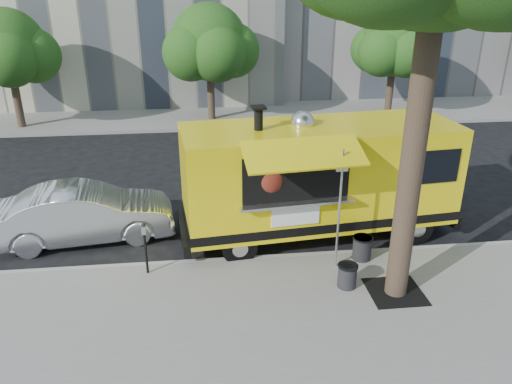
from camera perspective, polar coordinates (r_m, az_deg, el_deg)
ground at (r=13.64m, az=0.97°, el=-5.91°), size 120.00×120.00×0.00m
sidewalk at (r=10.33m, az=3.99°, el=-16.37°), size 60.00×6.00×0.15m
curb at (r=12.80m, az=1.52°, el=-7.64°), size 60.00×0.14×0.16m
far_sidewalk at (r=26.18m, az=-2.92°, el=8.74°), size 60.00×5.00×0.15m
tree_well at (r=11.86m, az=15.61°, el=-10.91°), size 1.20×1.20×0.02m
far_tree_a at (r=25.68m, az=-26.56°, el=14.55°), size 3.42×3.42×5.36m
far_tree_b at (r=24.66m, az=-5.39°, el=16.66°), size 3.60×3.60×5.50m
far_tree_c at (r=26.19m, az=15.58°, el=16.08°), size 3.24×3.24×5.21m
sign_post at (r=11.74m, az=9.55°, el=-1.21°), size 0.28×0.06×3.00m
parking_meter at (r=11.97m, az=-12.58°, el=-5.61°), size 0.11×0.11×1.33m
food_truck at (r=13.43m, az=7.07°, el=1.71°), size 7.71×4.05×3.73m
sedan at (r=14.30m, az=-18.93°, el=-2.35°), size 4.84×2.21×1.54m
trash_bin_left at (r=12.78m, az=12.04°, el=-6.19°), size 0.50×0.50×0.60m
trash_bin_right at (r=11.65m, az=10.39°, el=-9.31°), size 0.47×0.47×0.56m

